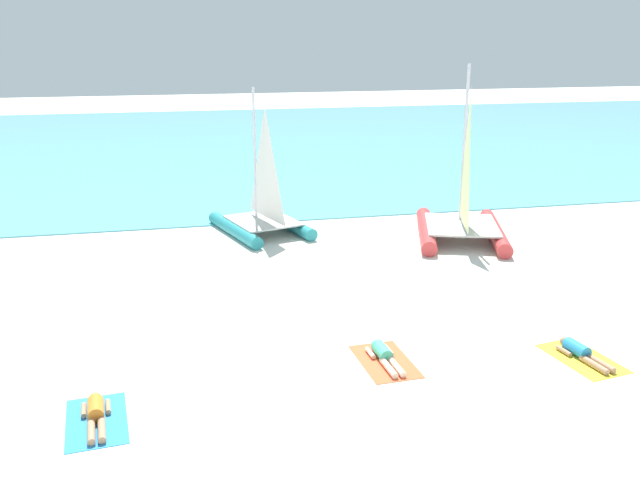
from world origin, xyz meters
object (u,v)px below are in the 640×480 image
(sunbather_left, at_px, (96,413))
(towel_middle, at_px, (385,361))
(towel_left, at_px, (97,421))
(sunbather_middle, at_px, (384,355))
(sailboat_teal, at_px, (262,212))
(towel_right, at_px, (582,358))
(sunbather_right, at_px, (581,352))
(sailboat_red, at_px, (462,215))

(sunbather_left, bearing_deg, towel_middle, 5.01)
(towel_left, height_order, sunbather_middle, sunbather_middle)
(sailboat_teal, distance_m, towel_right, 12.81)
(towel_middle, bearing_deg, towel_right, -10.79)
(sunbather_middle, relative_size, sunbather_right, 1.00)
(sailboat_teal, bearing_deg, sunbather_middle, -100.42)
(towel_middle, distance_m, sunbather_right, 4.37)
(sunbather_left, xyz_separation_m, towel_middle, (5.99, 1.09, -0.13))
(towel_left, distance_m, towel_middle, 6.10)
(sailboat_teal, bearing_deg, towel_middle, -100.44)
(sailboat_teal, height_order, sailboat_red, sailboat_red)
(towel_middle, bearing_deg, sailboat_teal, 96.33)
(sunbather_right, bearing_deg, towel_right, -90.00)
(towel_middle, relative_size, towel_right, 1.00)
(towel_middle, bearing_deg, sunbather_left, -169.69)
(sailboat_red, xyz_separation_m, towel_middle, (-5.44, -8.37, -0.88))
(towel_right, bearing_deg, sunbather_left, -178.51)
(sunbather_left, bearing_deg, sailboat_red, 34.31)
(sailboat_red, distance_m, sunbather_left, 14.86)
(sunbather_right, bearing_deg, towel_middle, 161.11)
(sunbather_middle, relative_size, towel_right, 0.82)
(towel_left, bearing_deg, towel_right, 1.86)
(towel_right, height_order, sunbather_right, sunbather_right)
(sailboat_red, distance_m, towel_left, 14.90)
(sailboat_teal, relative_size, towel_left, 2.70)
(sailboat_red, distance_m, sunbather_middle, 9.96)
(sunbather_left, relative_size, towel_right, 0.83)
(sailboat_red, height_order, towel_right, sailboat_red)
(sailboat_red, relative_size, sunbather_right, 3.79)
(sailboat_red, xyz_separation_m, sunbather_right, (-1.14, -9.13, -0.75))
(sunbather_middle, distance_m, towel_right, 4.41)
(sunbather_left, distance_m, sunbather_right, 10.30)
(sailboat_red, relative_size, sunbather_left, 3.79)
(towel_middle, bearing_deg, towel_left, -169.06)
(towel_middle, height_order, sunbather_middle, sunbather_middle)
(sailboat_teal, bearing_deg, sunbather_left, -128.91)
(sailboat_red, height_order, sunbather_middle, sailboat_red)
(sunbather_left, bearing_deg, sunbather_right, -3.44)
(towel_middle, height_order, towel_right, same)
(sunbather_middle, height_order, towel_right, sunbather_middle)
(sailboat_red, relative_size, towel_right, 3.12)
(towel_left, distance_m, towel_right, 10.30)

